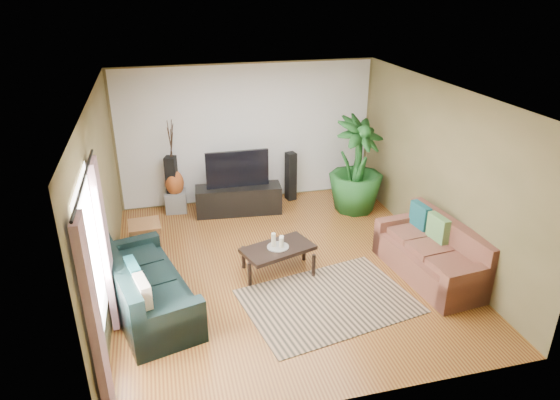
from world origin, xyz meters
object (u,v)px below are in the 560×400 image
object	(u,v)px
side_table	(146,238)
potted_plant	(357,165)
sofa_right	(431,251)
speaker_left	(172,184)
speaker_right	(291,176)
tv_stand	(239,200)
pedestal	(176,201)
coffee_table	(278,260)
vase	(174,183)
television	(237,169)
sofa_left	(147,282)

from	to	relation	value
side_table	potted_plant	bearing A→B (deg)	10.52
sofa_right	speaker_left	world-z (taller)	speaker_left
speaker_right	potted_plant	size ratio (longest dim) A/B	0.54
tv_stand	pedestal	world-z (taller)	tv_stand
coffee_table	pedestal	distance (m)	2.96
speaker_right	vase	world-z (taller)	speaker_right
tv_stand	vase	xyz separation A→B (m)	(-1.15, 0.38, 0.30)
coffee_table	tv_stand	world-z (taller)	tv_stand
tv_stand	vase	distance (m)	1.25
sofa_right	television	size ratio (longest dim) A/B	1.58
sofa_left	potted_plant	distance (m)	4.53
coffee_table	speaker_right	bearing A→B (deg)	52.34
vase	tv_stand	bearing A→B (deg)	-18.09
tv_stand	speaker_right	world-z (taller)	speaker_right
television	potted_plant	distance (m)	2.23
sofa_right	side_table	world-z (taller)	sofa_right
vase	speaker_right	bearing A→B (deg)	0.00
sofa_left	sofa_right	bearing A→B (deg)	-107.46
sofa_right	pedestal	distance (m)	4.82
sofa_right	sofa_left	bearing A→B (deg)	-98.92
tv_stand	potted_plant	world-z (taller)	potted_plant
vase	television	bearing A→B (deg)	-17.18
coffee_table	speaker_right	world-z (taller)	speaker_right
speaker_right	vase	distance (m)	2.28
sofa_right	side_table	xyz separation A→B (m)	(-4.10, 1.75, -0.16)
sofa_right	coffee_table	bearing A→B (deg)	-112.96
sofa_right	speaker_left	size ratio (longest dim) A/B	1.69
sofa_left	pedestal	distance (m)	3.14
speaker_right	television	bearing A→B (deg)	-174.74
side_table	sofa_left	bearing A→B (deg)	-89.17
speaker_right	sofa_right	bearing A→B (deg)	-81.35
coffee_table	side_table	size ratio (longest dim) A/B	2.00
television	vase	size ratio (longest dim) A/B	2.34
speaker_right	coffee_table	bearing A→B (deg)	-121.55
pedestal	tv_stand	bearing A→B (deg)	-18.09
sofa_left	vase	distance (m)	3.14
television	tv_stand	bearing A→B (deg)	-90.00
speaker_left	side_table	distance (m)	1.63
tv_stand	speaker_left	world-z (taller)	speaker_left
coffee_table	vase	xyz separation A→B (m)	(-1.36, 2.62, 0.35)
speaker_right	vase	xyz separation A→B (m)	(-2.28, 0.00, 0.08)
sofa_left	vase	xyz separation A→B (m)	(0.54, 3.09, 0.14)
sofa_right	speaker_left	xyz separation A→B (m)	(-3.57, 3.27, 0.12)
sofa_left	side_table	world-z (taller)	sofa_left
pedestal	potted_plant	bearing A→B (deg)	-13.32
television	coffee_table	bearing A→B (deg)	-84.68
television	side_table	distance (m)	2.16
coffee_table	potted_plant	distance (m)	2.78
tv_stand	speaker_right	size ratio (longest dim) A/B	1.62
speaker_right	pedestal	xyz separation A→B (m)	(-2.28, 0.00, -0.30)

